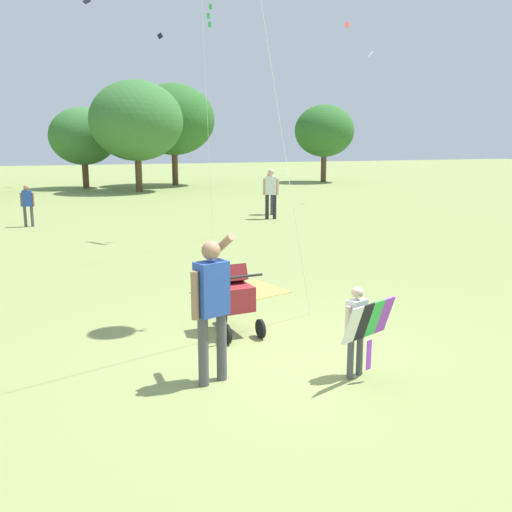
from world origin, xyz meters
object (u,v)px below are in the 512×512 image
stroller (233,293)px  picnic_blanket (240,292)px  person_sitting_far (27,202)px  child_with_butterfly_kite (359,324)px  person_adult_flyer (211,299)px  person_red_shirt (270,190)px  person_couple_left (271,190)px

stroller → picnic_blanket: bearing=68.8°
stroller → picnic_blanket: size_ratio=0.72×
person_sitting_far → stroller: bearing=-75.1°
child_with_butterfly_kite → person_sitting_far: size_ratio=0.82×
picnic_blanket → person_adult_flyer: bearing=-113.0°
person_adult_flyer → stroller: bearing=64.7°
person_adult_flyer → person_red_shirt: 15.01m
child_with_butterfly_kite → person_sitting_far: 14.60m
person_adult_flyer → person_sitting_far: person_adult_flyer is taller
person_adult_flyer → person_couple_left: bearing=65.9°
person_sitting_far → person_red_shirt: bearing=1.2°
person_red_shirt → person_sitting_far: size_ratio=1.16×
person_couple_left → picnic_blanket: size_ratio=1.16×
person_red_shirt → picnic_blanket: size_ratio=1.03×
child_with_butterfly_kite → picnic_blanket: child_with_butterfly_kite is taller
stroller → person_red_shirt: (5.30, 12.16, 0.32)m
person_adult_flyer → person_red_shirt: person_adult_flyer is taller
child_with_butterfly_kite → person_couple_left: size_ratio=0.63×
child_with_butterfly_kite → person_adult_flyer: person_adult_flyer is taller
person_sitting_far → person_couple_left: bearing=-6.7°
person_adult_flyer → person_sitting_far: 13.78m
picnic_blanket → person_red_shirt: bearing=66.0°
person_adult_flyer → child_with_butterfly_kite: bearing=-15.5°
stroller → person_sitting_far: (-3.18, 11.99, 0.20)m
stroller → picnic_blanket: (0.79, 2.04, -0.60)m
child_with_butterfly_kite → person_couple_left: person_couple_left is taller
person_sitting_far → picnic_blanket: size_ratio=0.89×
person_red_shirt → person_sitting_far: (-8.48, -0.18, -0.13)m
person_adult_flyer → person_red_shirt: (6.04, 13.74, -0.08)m
child_with_butterfly_kite → person_sitting_far: person_sitting_far is taller
person_red_shirt → stroller: bearing=-113.5°
stroller → person_red_shirt: size_ratio=0.70×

